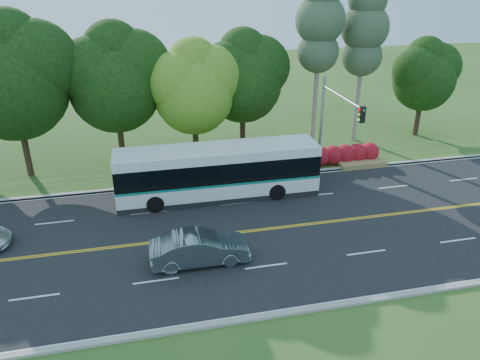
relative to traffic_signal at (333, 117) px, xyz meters
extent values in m
plane|color=#2C531B|center=(-6.49, -5.40, -4.67)|extent=(120.00, 120.00, 0.00)
cube|color=black|center=(-6.49, -5.40, -4.66)|extent=(60.00, 14.00, 0.02)
cube|color=#A19C91|center=(-6.49, 1.75, -4.60)|extent=(60.00, 0.30, 0.15)
cube|color=#A19C91|center=(-6.49, -12.55, -4.60)|extent=(60.00, 0.30, 0.15)
cube|color=#2C531B|center=(-6.49, 3.60, -4.62)|extent=(60.00, 4.00, 0.10)
cube|color=gold|center=(-6.49, -5.48, -4.65)|extent=(57.00, 0.10, 0.00)
cube|color=gold|center=(-6.49, -5.32, -4.65)|extent=(57.00, 0.10, 0.00)
cube|color=silver|center=(-17.99, -8.90, -4.65)|extent=(2.20, 0.12, 0.00)
cube|color=silver|center=(-12.49, -8.90, -4.65)|extent=(2.20, 0.12, 0.00)
cube|color=silver|center=(-6.99, -8.90, -4.65)|extent=(2.20, 0.12, 0.00)
cube|color=silver|center=(-1.49, -8.90, -4.65)|extent=(2.20, 0.12, 0.00)
cube|color=silver|center=(4.01, -8.90, -4.65)|extent=(2.20, 0.12, 0.00)
cube|color=silver|center=(-17.99, -1.90, -4.65)|extent=(2.20, 0.12, 0.00)
cube|color=silver|center=(-12.49, -1.90, -4.65)|extent=(2.20, 0.12, 0.00)
cube|color=silver|center=(-6.99, -1.90, -4.65)|extent=(2.20, 0.12, 0.00)
cube|color=silver|center=(-1.49, -1.90, -4.65)|extent=(2.20, 0.12, 0.00)
cube|color=silver|center=(4.01, -1.90, -4.65)|extent=(2.20, 0.12, 0.00)
cube|color=silver|center=(9.51, -1.90, -4.65)|extent=(2.20, 0.12, 0.00)
cube|color=silver|center=(-6.49, 1.45, -4.65)|extent=(57.00, 0.12, 0.00)
cube|color=silver|center=(-6.49, -12.25, -4.65)|extent=(57.00, 0.12, 0.00)
cylinder|color=black|center=(-20.49, 5.60, -2.69)|extent=(0.44, 0.44, 3.96)
sphere|color=black|center=(-20.49, 5.60, 1.81)|extent=(7.20, 7.20, 7.20)
sphere|color=black|center=(-18.87, 5.90, 3.25)|extent=(5.76, 5.76, 5.76)
sphere|color=black|center=(-20.39, 6.00, 4.51)|extent=(4.68, 4.68, 4.68)
cylinder|color=black|center=(-13.99, 6.60, -2.87)|extent=(0.44, 0.44, 3.60)
sphere|color=black|center=(-13.99, 6.60, 1.24)|extent=(6.60, 6.60, 6.60)
sphere|color=black|center=(-12.51, 6.90, 2.56)|extent=(5.28, 5.28, 5.28)
sphere|color=black|center=(-15.31, 6.40, 2.39)|extent=(4.95, 4.95, 4.95)
sphere|color=black|center=(-13.89, 7.00, 3.71)|extent=(4.29, 4.29, 4.29)
cylinder|color=black|center=(-8.49, 5.60, -3.05)|extent=(0.44, 0.44, 3.24)
sphere|color=#52891C|center=(-8.49, 5.60, 0.60)|extent=(5.80, 5.80, 5.80)
sphere|color=#52891C|center=(-7.19, 5.90, 1.76)|extent=(4.64, 4.64, 4.64)
sphere|color=#52891C|center=(-9.65, 5.40, 1.61)|extent=(4.35, 4.35, 4.35)
sphere|color=#52891C|center=(-8.39, 6.00, 2.77)|extent=(3.77, 3.77, 3.77)
cylinder|color=black|center=(-4.49, 7.10, -2.96)|extent=(0.44, 0.44, 3.42)
sphere|color=black|center=(-4.49, 7.10, 0.85)|extent=(6.00, 6.00, 6.00)
sphere|color=black|center=(-3.14, 7.40, 2.05)|extent=(4.80, 4.80, 4.80)
sphere|color=black|center=(-5.69, 6.90, 1.90)|extent=(4.50, 4.50, 4.50)
sphere|color=black|center=(-4.39, 7.50, 3.10)|extent=(3.90, 3.90, 3.90)
cylinder|color=gray|center=(1.51, 7.10, 0.23)|extent=(0.40, 0.40, 9.80)
sphere|color=#405A38|center=(1.51, 7.10, 3.03)|extent=(3.23, 3.23, 3.23)
sphere|color=#405A38|center=(1.51, 7.10, 5.41)|extent=(3.80, 3.80, 3.80)
cylinder|color=gray|center=(5.51, 7.60, -0.12)|extent=(0.40, 0.40, 9.10)
sphere|color=#405A38|center=(5.51, 7.60, 2.48)|extent=(3.23, 3.23, 3.23)
sphere|color=#405A38|center=(5.51, 7.60, 4.69)|extent=(3.80, 3.80, 3.80)
cylinder|color=black|center=(11.51, 7.60, -3.14)|extent=(0.44, 0.44, 3.06)
sphere|color=black|center=(11.51, 7.60, 0.21)|extent=(5.20, 5.20, 5.20)
sphere|color=black|center=(12.68, 7.90, 1.25)|extent=(4.16, 4.16, 4.16)
sphere|color=black|center=(10.47, 7.40, 1.12)|extent=(3.90, 3.90, 3.90)
sphere|color=black|center=(11.61, 8.00, 2.16)|extent=(3.38, 3.38, 3.38)
sphere|color=maroon|center=(-3.49, 2.80, -3.92)|extent=(1.50, 1.50, 1.50)
sphere|color=maroon|center=(-2.49, 2.80, -3.92)|extent=(1.50, 1.50, 1.50)
sphere|color=maroon|center=(-1.49, 2.80, -3.92)|extent=(1.50, 1.50, 1.50)
sphere|color=maroon|center=(-0.49, 2.80, -3.92)|extent=(1.50, 1.50, 1.50)
sphere|color=maroon|center=(0.51, 2.80, -3.92)|extent=(1.50, 1.50, 1.50)
sphere|color=maroon|center=(1.51, 2.80, -3.92)|extent=(1.50, 1.50, 1.50)
sphere|color=maroon|center=(2.51, 2.80, -3.92)|extent=(1.50, 1.50, 1.50)
sphere|color=maroon|center=(3.51, 2.80, -3.92)|extent=(1.50, 1.50, 1.50)
sphere|color=maroon|center=(4.51, 2.80, -3.92)|extent=(1.50, 1.50, 1.50)
cube|color=olive|center=(3.51, 2.00, -4.47)|extent=(3.50, 1.40, 0.40)
cylinder|color=#94969C|center=(0.01, 1.90, -1.17)|extent=(0.20, 0.20, 7.00)
cylinder|color=#94969C|center=(0.01, -1.10, 1.63)|extent=(0.14, 6.00, 0.14)
cube|color=black|center=(0.01, -3.90, 1.33)|extent=(0.32, 0.28, 0.95)
sphere|color=red|center=(-0.16, -3.90, 1.63)|extent=(0.18, 0.18, 0.18)
sphere|color=yellow|center=(-0.16, -3.90, 1.33)|extent=(0.18, 0.18, 0.18)
sphere|color=#19D833|center=(-0.16, -3.90, 1.03)|extent=(0.18, 0.18, 0.18)
cube|color=white|center=(-7.93, -0.62, -3.74)|extent=(12.94, 2.81, 1.07)
cube|color=black|center=(-7.93, -0.62, -2.54)|extent=(12.88, 2.85, 1.34)
cube|color=white|center=(-7.93, -0.62, -1.57)|extent=(12.94, 2.81, 0.60)
cube|color=#0D7768|center=(-7.93, -0.62, -3.27)|extent=(12.88, 2.86, 0.15)
cube|color=black|center=(-14.36, -0.59, -2.44)|extent=(0.07, 2.53, 1.84)
cube|color=#19E54C|center=(-14.35, -0.59, -1.40)|extent=(0.06, 1.65, 0.24)
cube|color=black|center=(-7.93, -0.62, -4.46)|extent=(12.94, 2.70, 0.38)
cylinder|color=black|center=(-12.07, -1.89, -4.11)|extent=(1.08, 0.31, 1.08)
cylinder|color=black|center=(-12.06, 0.69, -4.11)|extent=(1.08, 0.31, 1.08)
cylinder|color=black|center=(-4.31, -1.93, -4.11)|extent=(1.08, 0.31, 1.08)
cylinder|color=black|center=(-4.30, 0.65, -4.11)|extent=(1.08, 0.31, 1.08)
imported|color=slate|center=(-10.19, -7.80, -3.83)|extent=(5.01, 1.75, 1.65)
camera|label=1|loc=(-12.62, -27.73, 9.15)|focal=35.00mm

